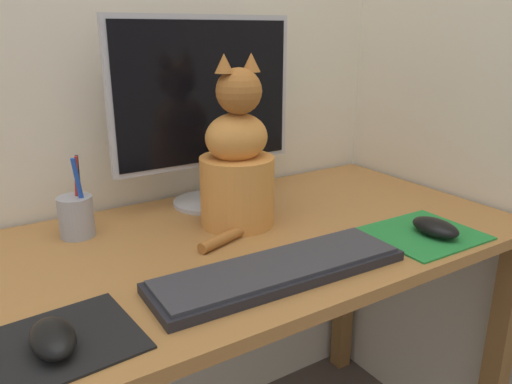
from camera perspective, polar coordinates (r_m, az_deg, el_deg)
desk at (r=1.11m, az=-1.73°, el=-10.28°), size 1.24×0.64×0.73m
monitor at (r=1.20m, az=-5.91°, el=9.92°), size 0.46×0.17×0.45m
keyboard at (r=0.90m, az=2.70°, el=-8.86°), size 0.48×0.15×0.02m
mousepad_left at (r=0.78m, az=-21.39°, el=-15.70°), size 0.22×0.20×0.00m
mousepad_right at (r=1.13m, az=18.56°, el=-4.56°), size 0.23×0.20×0.00m
computer_mouse_left at (r=0.75m, az=-22.21°, el=-15.21°), size 0.06×0.10×0.04m
computer_mouse_right at (r=1.12m, az=19.81°, el=-3.82°), size 0.06×0.11×0.03m
cat at (r=1.09m, az=-2.16°, el=3.17°), size 0.23×0.20×0.37m
pen_cup at (r=1.12m, az=-19.84°, el=-2.50°), size 0.07×0.07×0.18m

